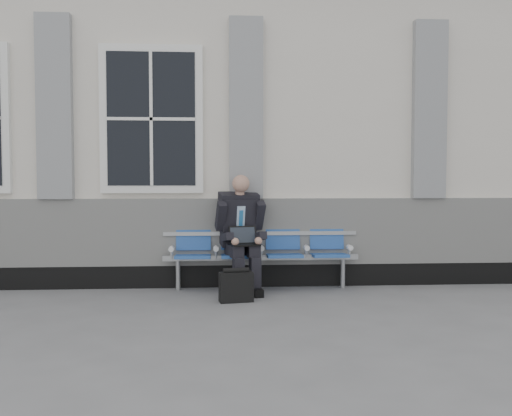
{
  "coord_description": "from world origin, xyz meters",
  "views": [
    {
      "loc": [
        1.22,
        -6.2,
        1.47
      ],
      "look_at": [
        1.7,
        0.9,
        1.1
      ],
      "focal_mm": 40.0,
      "sensor_mm": 36.0,
      "label": 1
    }
  ],
  "objects": [
    {
      "name": "station_building",
      "position": [
        -0.02,
        3.47,
        2.22
      ],
      "size": [
        14.4,
        4.4,
        4.49
      ],
      "color": "silver",
      "rests_on": "ground"
    },
    {
      "name": "ground",
      "position": [
        0.0,
        0.0,
        0.0
      ],
      "size": [
        70.0,
        70.0,
        0.0
      ],
      "primitive_type": "plane",
      "color": "slate",
      "rests_on": "ground"
    },
    {
      "name": "bench",
      "position": [
        1.79,
        1.32,
        0.55
      ],
      "size": [
        2.6,
        0.47,
        0.91
      ],
      "color": "#9EA0A3",
      "rests_on": "ground"
    },
    {
      "name": "briefcase",
      "position": [
        1.43,
        0.52,
        0.19
      ],
      "size": [
        0.42,
        0.23,
        0.41
      ],
      "color": "black",
      "rests_on": "ground"
    },
    {
      "name": "businessman",
      "position": [
        1.52,
        1.18,
        0.81
      ],
      "size": [
        0.67,
        0.9,
        1.52
      ],
      "color": "black",
      "rests_on": "ground"
    }
  ]
}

